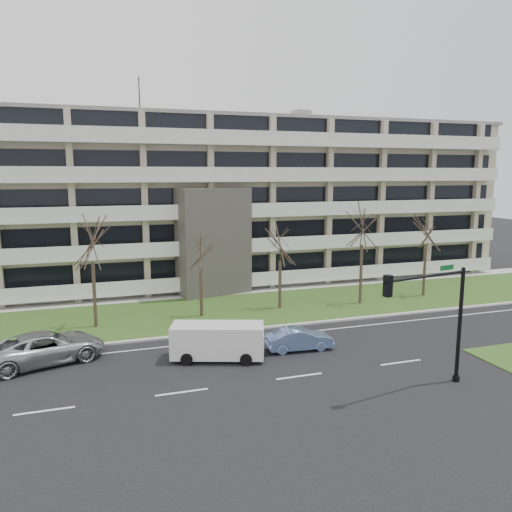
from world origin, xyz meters
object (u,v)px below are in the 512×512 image
object	(u,v)px
white_van	(219,338)
traffic_signal	(436,310)
silver_pickup	(46,347)
blue_sedan	(299,339)

from	to	relation	value
white_van	traffic_signal	distance (m)	11.50
silver_pickup	white_van	size ratio (longest dim) A/B	1.13
blue_sedan	white_van	xyz separation A→B (m)	(-4.79, 0.06, 0.53)
silver_pickup	white_van	bearing A→B (deg)	-122.26
blue_sedan	traffic_signal	distance (m)	8.56
blue_sedan	silver_pickup	bearing A→B (deg)	83.48
white_van	traffic_signal	bearing A→B (deg)	-19.23
blue_sedan	traffic_signal	size ratio (longest dim) A/B	0.66
silver_pickup	white_van	distance (m)	9.38
silver_pickup	blue_sedan	distance (m)	14.06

